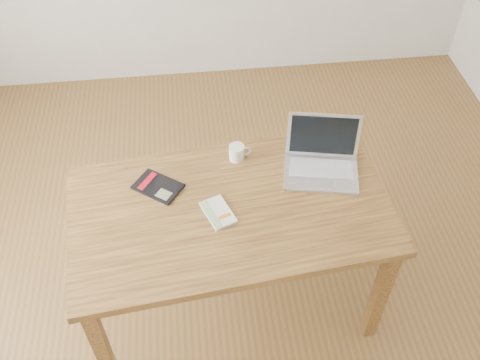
{
  "coord_description": "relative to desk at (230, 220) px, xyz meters",
  "views": [
    {
      "loc": [
        -0.15,
        -1.54,
        2.52
      ],
      "look_at": [
        0.03,
        0.01,
        0.85
      ],
      "focal_mm": 40.0,
      "sensor_mm": 36.0,
      "label": 1
    }
  ],
  "objects": [
    {
      "name": "white_guidebook",
      "position": [
        -0.06,
        -0.03,
        0.1
      ],
      "size": [
        0.16,
        0.2,
        0.02
      ],
      "rotation": [
        0.0,
        0.0,
        0.37
      ],
      "color": "silver",
      "rests_on": "desk"
    },
    {
      "name": "laptop",
      "position": [
        0.44,
        0.19,
        0.14
      ],
      "size": [
        0.38,
        0.33,
        0.23
      ],
      "rotation": [
        0.0,
        0.0,
        -0.2
      ],
      "color": "silver",
      "rests_on": "desk"
    },
    {
      "name": "desk",
      "position": [
        0.0,
        0.0,
        0.0
      ],
      "size": [
        1.46,
        0.93,
        0.75
      ],
      "rotation": [
        0.0,
        0.0,
        0.1
      ],
      "color": "brown",
      "rests_on": "ground"
    },
    {
      "name": "room",
      "position": [
        -0.05,
        0.05,
        0.69
      ],
      "size": [
        4.04,
        4.04,
        2.7
      ],
      "color": "brown",
      "rests_on": "ground"
    },
    {
      "name": "coffee_mug",
      "position": [
        0.06,
        0.29,
        0.13
      ],
      "size": [
        0.1,
        0.07,
        0.08
      ],
      "rotation": [
        0.0,
        0.0,
        0.07
      ],
      "color": "white",
      "rests_on": "desk"
    },
    {
      "name": "black_guidebook",
      "position": [
        -0.31,
        0.15,
        0.09
      ],
      "size": [
        0.25,
        0.23,
        0.01
      ],
      "rotation": [
        0.0,
        0.0,
        0.94
      ],
      "color": "black",
      "rests_on": "desk"
    }
  ]
}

